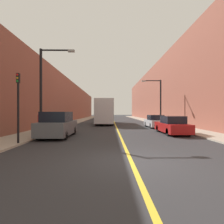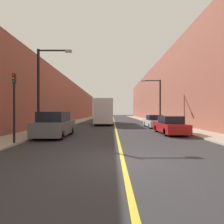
{
  "view_description": "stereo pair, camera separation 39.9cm",
  "coord_description": "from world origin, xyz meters",
  "views": [
    {
      "loc": [
        -0.81,
        -6.55,
        1.88
      ],
      "look_at": [
        -0.47,
        19.79,
        1.84
      ],
      "focal_mm": 28.0,
      "sensor_mm": 36.0,
      "label": 1
    },
    {
      "loc": [
        -0.41,
        -6.55,
        1.88
      ],
      "look_at": [
        -0.47,
        19.79,
        1.84
      ],
      "focal_mm": 28.0,
      "sensor_mm": 36.0,
      "label": 2
    }
  ],
  "objects": [
    {
      "name": "building_row_left",
      "position": [
        -10.42,
        30.0,
        4.01
      ],
      "size": [
        4.0,
        72.0,
        8.02
      ],
      "primitive_type": "cube",
      "color": "brown",
      "rests_on": "ground"
    },
    {
      "name": "sidewalk_right",
      "position": [
        7.1,
        30.0,
        0.05
      ],
      "size": [
        2.64,
        72.0,
        0.11
      ],
      "primitive_type": "cube",
      "color": "#A89E8C",
      "rests_on": "ground"
    },
    {
      "name": "building_row_right",
      "position": [
        10.42,
        30.0,
        5.82
      ],
      "size": [
        4.0,
        72.0,
        11.65
      ],
      "primitive_type": "cube",
      "color": "brown",
      "rests_on": "ground"
    },
    {
      "name": "traffic_light",
      "position": [
        -5.98,
        3.36,
        2.26
      ],
      "size": [
        0.16,
        0.18,
        3.94
      ],
      "color": "black",
      "rests_on": "sidewalk_left"
    },
    {
      "name": "sidewalk_left",
      "position": [
        -7.1,
        30.0,
        0.05
      ],
      "size": [
        2.64,
        72.0,
        0.11
      ],
      "primitive_type": "cube",
      "color": "#A89E8C",
      "rests_on": "ground"
    },
    {
      "name": "road_center_line",
      "position": [
        0.0,
        30.0,
        0.0
      ],
      "size": [
        0.16,
        72.0,
        0.01
      ],
      "primitive_type": "cube",
      "color": "gold",
      "rests_on": "ground"
    },
    {
      "name": "bus",
      "position": [
        -1.55,
        20.49,
        1.93
      ],
      "size": [
        2.53,
        10.08,
        3.62
      ],
      "color": "silver",
      "rests_on": "ground"
    },
    {
      "name": "car_right_mid",
      "position": [
        4.59,
        14.17,
        0.68
      ],
      "size": [
        1.78,
        4.37,
        1.51
      ],
      "color": "silver",
      "rests_on": "ground"
    },
    {
      "name": "car_right_near",
      "position": [
        4.5,
        8.23,
        0.68
      ],
      "size": [
        1.79,
        4.58,
        1.52
      ],
      "color": "maroon",
      "rests_on": "ground"
    },
    {
      "name": "street_lamp_right",
      "position": [
        5.8,
        16.94,
        3.66
      ],
      "size": [
        2.67,
        0.24,
        6.07
      ],
      "color": "black",
      "rests_on": "sidewalk_right"
    },
    {
      "name": "street_lamp_left",
      "position": [
        -5.82,
        6.86,
        3.93
      ],
      "size": [
        2.67,
        0.24,
        6.59
      ],
      "color": "black",
      "rests_on": "sidewalk_left"
    },
    {
      "name": "parked_suv_left",
      "position": [
        -4.67,
        6.49,
        0.87
      ],
      "size": [
        1.99,
        4.57,
        1.88
      ],
      "color": "#51565B",
      "rests_on": "ground"
    },
    {
      "name": "ground_plane",
      "position": [
        0.0,
        0.0,
        0.0
      ],
      "size": [
        200.0,
        200.0,
        0.0
      ],
      "primitive_type": "plane",
      "color": "#2D2D30"
    },
    {
      "name": "pedestrian",
      "position": [
        -6.79,
        8.55,
        1.02
      ],
      "size": [
        0.39,
        0.25,
        1.77
      ],
      "color": "#336B47",
      "rests_on": "sidewalk_left"
    }
  ]
}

